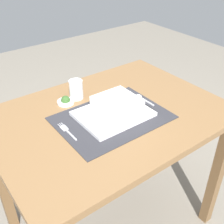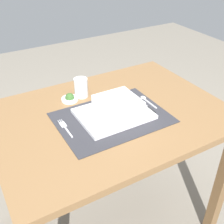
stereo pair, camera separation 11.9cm
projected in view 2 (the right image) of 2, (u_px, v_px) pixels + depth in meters
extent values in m
plane|color=gray|center=(111.00, 221.00, 1.65)|extent=(6.00, 6.00, 0.00)
cube|color=brown|center=(110.00, 116.00, 1.25)|extent=(1.01, 0.74, 0.03)
cube|color=brown|center=(221.00, 184.00, 1.41)|extent=(0.05, 0.05, 0.72)
cube|color=brown|center=(6.00, 170.00, 1.49)|extent=(0.05, 0.05, 0.72)
cube|color=brown|center=(147.00, 121.00, 1.87)|extent=(0.05, 0.05, 0.72)
cube|color=#2D2D33|center=(112.00, 118.00, 1.20)|extent=(0.46, 0.34, 0.00)
cube|color=white|center=(113.00, 114.00, 1.21)|extent=(0.30, 0.23, 0.02)
cube|color=white|center=(118.00, 109.00, 1.22)|extent=(0.17, 0.17, 0.01)
cube|color=white|center=(102.00, 109.00, 1.17)|extent=(0.01, 0.17, 0.05)
cube|color=white|center=(133.00, 99.00, 1.23)|extent=(0.01, 0.17, 0.05)
cube|color=white|center=(128.00, 112.00, 1.14)|extent=(0.15, 0.01, 0.05)
cube|color=white|center=(109.00, 96.00, 1.26)|extent=(0.15, 0.01, 0.05)
cylinder|color=silver|center=(118.00, 106.00, 1.21)|extent=(0.14, 0.14, 0.03)
cube|color=silver|center=(68.00, 132.00, 1.11)|extent=(0.01, 0.08, 0.00)
cube|color=silver|center=(63.00, 125.00, 1.15)|extent=(0.02, 0.04, 0.00)
cylinder|color=silver|center=(59.00, 122.00, 1.17)|extent=(0.00, 0.02, 0.00)
cylinder|color=silver|center=(60.00, 121.00, 1.17)|extent=(0.00, 0.02, 0.00)
cylinder|color=silver|center=(62.00, 121.00, 1.18)|extent=(0.00, 0.02, 0.00)
cube|color=silver|center=(151.00, 104.00, 1.29)|extent=(0.01, 0.09, 0.00)
ellipsoid|color=silver|center=(143.00, 98.00, 1.33)|extent=(0.02, 0.03, 0.01)
cube|color=black|center=(151.00, 110.00, 1.25)|extent=(0.01, 0.06, 0.01)
cube|color=silver|center=(142.00, 103.00, 1.30)|extent=(0.01, 0.08, 0.00)
cube|color=#59331E|center=(147.00, 112.00, 1.23)|extent=(0.01, 0.05, 0.01)
cube|color=silver|center=(138.00, 105.00, 1.28)|extent=(0.01, 0.08, 0.00)
cylinder|color=white|center=(81.00, 88.00, 1.34)|extent=(0.06, 0.06, 0.09)
cylinder|color=#338C3F|center=(81.00, 90.00, 1.34)|extent=(0.05, 0.05, 0.06)
cylinder|color=white|center=(70.00, 99.00, 1.32)|extent=(0.08, 0.08, 0.01)
sphere|color=#335926|center=(70.00, 98.00, 1.32)|extent=(0.04, 0.04, 0.04)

